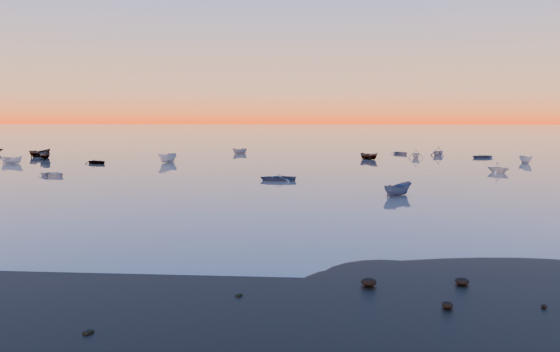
# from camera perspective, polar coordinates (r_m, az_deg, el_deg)

# --- Properties ---
(ground) EXTENTS (600.00, 600.00, 0.00)m
(ground) POSITION_cam_1_polar(r_m,az_deg,el_deg) (128.18, 3.00, 3.01)
(ground) COLOR slate
(ground) RESTS_ON ground
(mud_lobes) EXTENTS (140.00, 6.00, 0.07)m
(mud_lobes) POSITION_cam_1_polar(r_m,az_deg,el_deg) (28.15, -2.02, -9.37)
(mud_lobes) COLOR black
(mud_lobes) RESTS_ON ground
(moored_fleet) EXTENTS (124.00, 58.00, 1.20)m
(moored_fleet) POSITION_cam_1_polar(r_m,az_deg,el_deg) (81.33, 2.20, 1.03)
(moored_fleet) COLOR silver
(moored_fleet) RESTS_ON ground
(boat_near_left) EXTENTS (3.06, 4.04, 0.93)m
(boat_near_left) POSITION_cam_1_polar(r_m,az_deg,el_deg) (73.86, -22.59, -0.02)
(boat_near_left) COLOR silver
(boat_near_left) RESTS_ON ground
(boat_near_center) EXTENTS (3.57, 3.67, 1.25)m
(boat_near_center) POSITION_cam_1_polar(r_m,az_deg,el_deg) (52.97, 12.19, -2.04)
(boat_near_center) COLOR #344664
(boat_near_center) RESTS_ON ground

